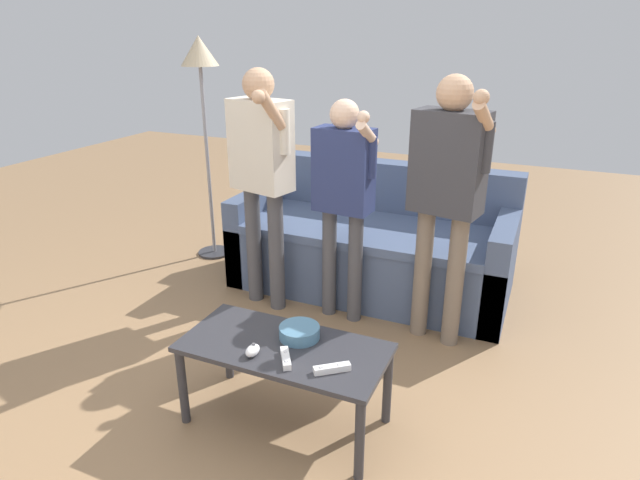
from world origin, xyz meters
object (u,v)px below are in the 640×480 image
at_px(game_remote_nunchuk, 253,350).
at_px(player_right, 447,183).
at_px(coffee_table, 284,356).
at_px(floor_lamp, 201,74).
at_px(player_left, 261,164).
at_px(couch, 373,246).
at_px(game_remote_wand_near, 332,368).
at_px(game_remote_wand_far, 286,358).
at_px(snack_bowl, 299,332).
at_px(player_center, 343,187).

height_order(game_remote_nunchuk, player_right, player_right).
height_order(coffee_table, floor_lamp, floor_lamp).
height_order(coffee_table, game_remote_nunchuk, game_remote_nunchuk).
bearing_deg(player_left, game_remote_nunchuk, -63.21).
bearing_deg(couch, game_remote_wand_near, -77.48).
xyz_separation_m(coffee_table, game_remote_wand_far, (0.07, -0.11, 0.08)).
bearing_deg(coffee_table, floor_lamp, 132.86).
height_order(game_remote_nunchuk, game_remote_wand_near, game_remote_nunchuk).
distance_m(snack_bowl, player_left, 1.32).
bearing_deg(game_remote_wand_near, game_remote_nunchuk, -175.70).
height_order(player_left, game_remote_wand_near, player_left).
bearing_deg(couch, player_right, -43.10).
bearing_deg(player_right, snack_bowl, -115.30).
xyz_separation_m(player_left, player_right, (1.19, 0.02, -0.00)).
xyz_separation_m(floor_lamp, player_left, (0.85, -0.61, -0.48)).
xyz_separation_m(snack_bowl, player_center, (-0.17, 1.00, 0.44)).
distance_m(player_center, game_remote_wand_near, 1.34).
height_order(floor_lamp, player_center, floor_lamp).
bearing_deg(coffee_table, player_right, 64.93).
bearing_deg(snack_bowl, player_center, 99.77).
bearing_deg(snack_bowl, couch, 95.06).
bearing_deg(floor_lamp, snack_bowl, -44.83).
xyz_separation_m(couch, coffee_table, (0.10, -1.63, 0.06)).
relative_size(floor_lamp, game_remote_wand_far, 12.00).
xyz_separation_m(game_remote_wand_near, game_remote_wand_far, (-0.22, -0.01, 0.00)).
height_order(snack_bowl, player_left, player_left).
height_order(player_center, game_remote_wand_far, player_center).
bearing_deg(floor_lamp, player_center, -21.95).
relative_size(game_remote_nunchuk, floor_lamp, 0.05).
xyz_separation_m(coffee_table, game_remote_nunchuk, (-0.09, -0.13, 0.08)).
relative_size(floor_lamp, player_center, 1.23).
distance_m(couch, snack_bowl, 1.55).
xyz_separation_m(couch, player_left, (-0.59, -0.58, 0.69)).
relative_size(floor_lamp, player_left, 1.11).
relative_size(couch, game_remote_wand_far, 13.40).
bearing_deg(floor_lamp, couch, -1.13).
bearing_deg(player_center, snack_bowl, -80.23).
xyz_separation_m(player_left, player_center, (0.56, 0.04, -0.10)).
bearing_deg(player_right, game_remote_nunchuk, -116.35).
bearing_deg(player_center, game_remote_nunchuk, -88.04).
distance_m(couch, floor_lamp, 1.86).
bearing_deg(coffee_table, snack_bowl, 67.53).
bearing_deg(player_left, floor_lamp, 144.52).
xyz_separation_m(floor_lamp, player_right, (2.04, -0.59, -0.49)).
bearing_deg(snack_bowl, game_remote_wand_near, -37.56).
relative_size(snack_bowl, player_left, 0.12).
distance_m(couch, game_remote_nunchuk, 1.77).
height_order(player_left, player_center, player_left).
distance_m(player_left, player_center, 0.57).
distance_m(coffee_table, floor_lamp, 2.53).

